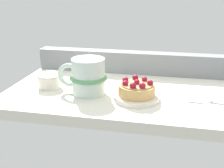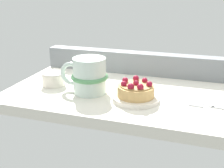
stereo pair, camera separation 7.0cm
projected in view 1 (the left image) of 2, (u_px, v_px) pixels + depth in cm
name	position (u px, v px, depth cm)	size (l,w,h in cm)	color
ground_plane	(125.00, 94.00, 75.68)	(64.02, 36.80, 2.78)	silver
window_rail_back	(133.00, 62.00, 88.88)	(62.74, 4.59, 6.91)	gray
dessert_plate	(136.00, 97.00, 68.74)	(11.72, 11.72, 1.17)	silver
raspberry_tart	(137.00, 89.00, 67.95)	(9.13, 9.13, 4.29)	tan
coffee_mug	(87.00, 76.00, 71.21)	(13.36, 9.79, 9.49)	silver
sugar_bowl	(50.00, 80.00, 76.51)	(6.96, 6.96, 3.84)	silver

